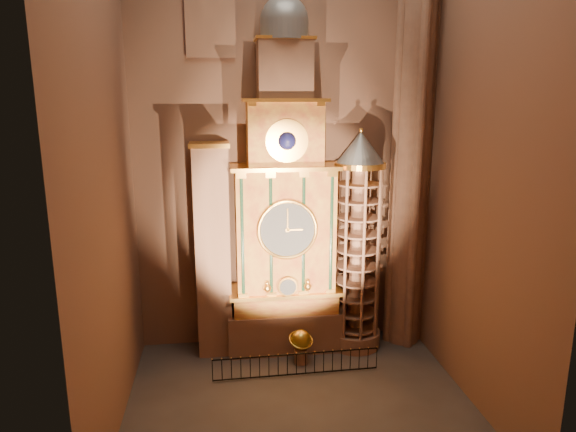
{
  "coord_description": "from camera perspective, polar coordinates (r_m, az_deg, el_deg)",
  "views": [
    {
      "loc": [
        -2.94,
        -18.38,
        12.21
      ],
      "look_at": [
        -0.1,
        3.0,
        7.17
      ],
      "focal_mm": 32.0,
      "sensor_mm": 36.0,
      "label": 1
    }
  ],
  "objects": [
    {
      "name": "stair_turret",
      "position": [
        24.94,
        7.72,
        -3.13
      ],
      "size": [
        2.5,
        2.5,
        10.8
      ],
      "color": "#8C634C",
      "rests_on": "floor"
    },
    {
      "name": "celestial_globe",
      "position": [
        24.61,
        1.44,
        -13.98
      ],
      "size": [
        1.41,
        1.37,
        1.65
      ],
      "color": "#8C634C",
      "rests_on": "floor"
    },
    {
      "name": "floor",
      "position": [
        22.26,
        1.36,
        -20.12
      ],
      "size": [
        14.0,
        14.0,
        0.0
      ],
      "primitive_type": "plane",
      "color": "#383330",
      "rests_on": "ground"
    },
    {
      "name": "astronomical_clock",
      "position": [
        24.17,
        -0.37,
        -0.08
      ],
      "size": [
        5.6,
        2.41,
        16.7
      ],
      "color": "#8C634C",
      "rests_on": "floor"
    },
    {
      "name": "wall_right",
      "position": [
        20.93,
        21.08,
        8.97
      ],
      "size": [
        0.0,
        22.0,
        22.0
      ],
      "primitive_type": "plane",
      "rotation": [
        1.57,
        0.0,
        -1.57
      ],
      "color": "brown",
      "rests_on": "floor"
    },
    {
      "name": "wall_back",
      "position": [
        24.58,
        -0.7,
        10.33
      ],
      "size": [
        22.0,
        0.0,
        22.0
      ],
      "primitive_type": "plane",
      "rotation": [
        1.57,
        0.0,
        0.0
      ],
      "color": "brown",
      "rests_on": "floor"
    },
    {
      "name": "gothic_pier",
      "position": [
        25.09,
        13.78,
        10.02
      ],
      "size": [
        2.04,
        2.04,
        22.0
      ],
      "color": "#8C634C",
      "rests_on": "floor"
    },
    {
      "name": "portrait_tower",
      "position": [
        24.41,
        -8.33,
        -3.81
      ],
      "size": [
        1.8,
        1.6,
        10.2
      ],
      "color": "#8C634C",
      "rests_on": "floor"
    },
    {
      "name": "wall_left",
      "position": [
        18.86,
        -20.22,
        8.68
      ],
      "size": [
        0.0,
        22.0,
        22.0
      ],
      "primitive_type": "plane",
      "rotation": [
        1.57,
        0.0,
        1.57
      ],
      "color": "brown",
      "rests_on": "floor"
    },
    {
      "name": "iron_railing",
      "position": [
        23.79,
        0.95,
        -16.16
      ],
      "size": [
        7.43,
        0.19,
        1.04
      ],
      "color": "black",
      "rests_on": "floor"
    }
  ]
}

